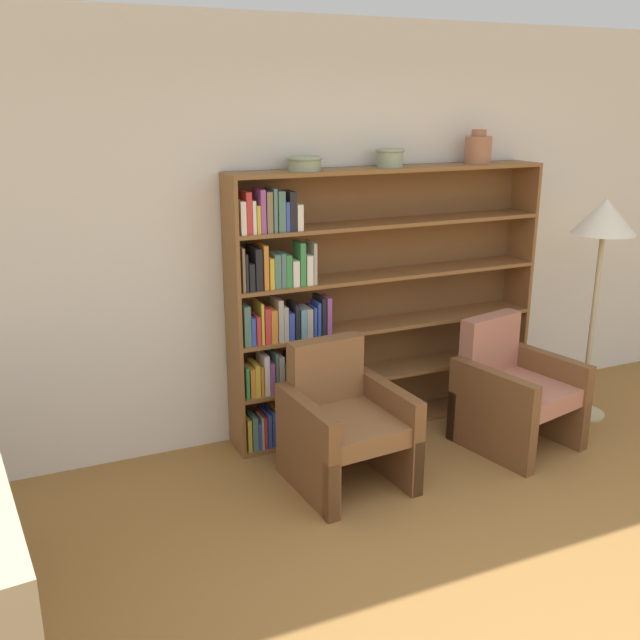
% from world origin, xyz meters
% --- Properties ---
extents(wall_back, '(12.00, 0.06, 2.75)m').
position_xyz_m(wall_back, '(0.00, 2.74, 1.38)').
color(wall_back, silver).
rests_on(wall_back, ground).
extents(bookshelf, '(2.25, 0.30, 1.82)m').
position_xyz_m(bookshelf, '(0.06, 2.57, 0.93)').
color(bookshelf, brown).
rests_on(bookshelf, ground).
extents(bowl_brass, '(0.22, 0.22, 0.09)m').
position_xyz_m(bowl_brass, '(-0.32, 2.55, 1.87)').
color(bowl_brass, gray).
rests_on(bowl_brass, bookshelf).
extents(bowl_terracotta, '(0.19, 0.19, 0.12)m').
position_xyz_m(bowl_terracotta, '(0.28, 2.55, 1.89)').
color(bowl_terracotta, gray).
rests_on(bowl_terracotta, bookshelf).
extents(vase_tall, '(0.18, 0.18, 0.23)m').
position_xyz_m(vase_tall, '(0.97, 2.55, 1.92)').
color(vase_tall, '#A36647').
rests_on(vase_tall, bookshelf).
extents(armchair_leather, '(0.69, 0.73, 0.85)m').
position_xyz_m(armchair_leather, '(-0.34, 1.92, 0.38)').
color(armchair_leather, brown).
rests_on(armchair_leather, ground).
extents(armchair_cushioned, '(0.78, 0.81, 0.85)m').
position_xyz_m(armchair_cushioned, '(0.92, 1.92, 0.38)').
color(armchair_cushioned, brown).
rests_on(armchair_cushioned, ground).
extents(floor_lamp, '(0.44, 0.44, 1.60)m').
position_xyz_m(floor_lamp, '(1.70, 2.06, 1.40)').
color(floor_lamp, tan).
rests_on(floor_lamp, ground).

